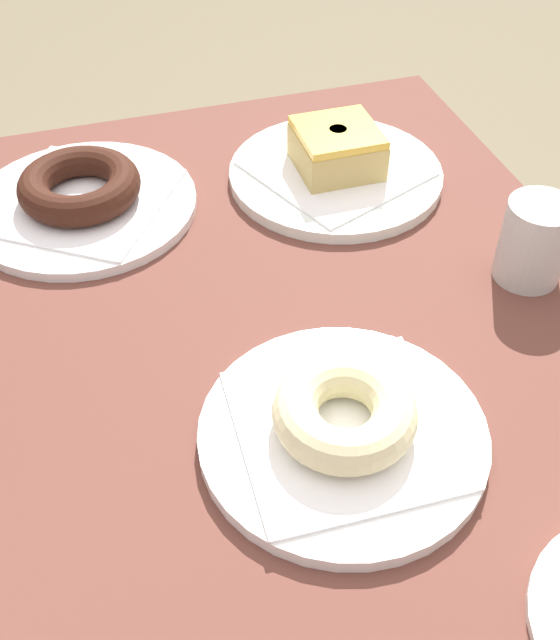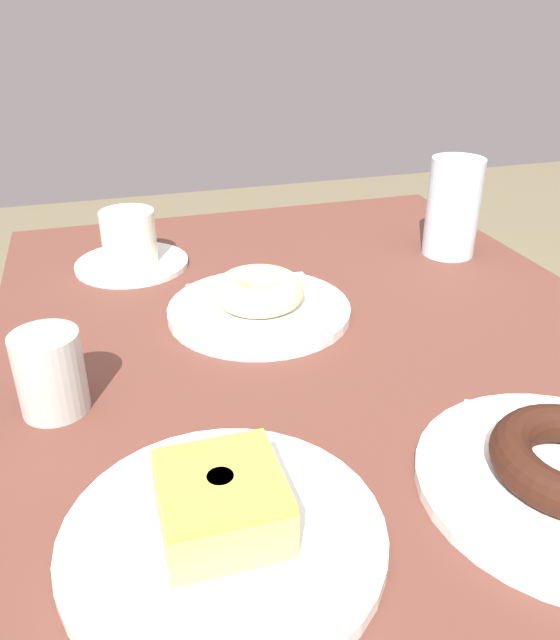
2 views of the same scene
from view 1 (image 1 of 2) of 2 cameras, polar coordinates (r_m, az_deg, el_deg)
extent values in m
cube|color=brown|center=(0.62, -2.51, -6.44)|extent=(0.91, 0.71, 0.04)
cylinder|color=brown|center=(1.18, 6.12, -1.48)|extent=(0.05, 0.05, 0.67)
cylinder|color=white|center=(0.58, 4.68, -8.47)|extent=(0.21, 0.21, 0.01)
cube|color=white|center=(0.57, 4.72, -8.01)|extent=(0.16, 0.16, 0.00)
torus|color=beige|center=(0.55, 4.83, -6.83)|extent=(0.11, 0.11, 0.03)
cylinder|color=white|center=(0.81, -14.38, 8.26)|extent=(0.23, 0.23, 0.01)
cube|color=white|center=(0.81, -14.47, 8.65)|extent=(0.22, 0.22, 0.00)
torus|color=#33170E|center=(0.80, -14.68, 9.66)|extent=(0.12, 0.12, 0.03)
cylinder|color=white|center=(0.83, 4.14, 10.74)|extent=(0.23, 0.23, 0.01)
cube|color=white|center=(0.83, 4.16, 11.19)|extent=(0.20, 0.20, 0.00)
cube|color=tan|center=(0.82, 4.24, 12.37)|extent=(0.08, 0.08, 0.04)
cube|color=yellow|center=(0.81, 4.32, 13.74)|extent=(0.08, 0.08, 0.01)
cylinder|color=tan|center=(0.81, 4.33, 13.87)|extent=(0.02, 0.02, 0.00)
cylinder|color=#B6B7B1|center=(0.72, 18.34, 5.56)|extent=(0.06, 0.06, 0.08)
camera|label=2|loc=(1.02, 1.30, 37.20)|focal=35.42mm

